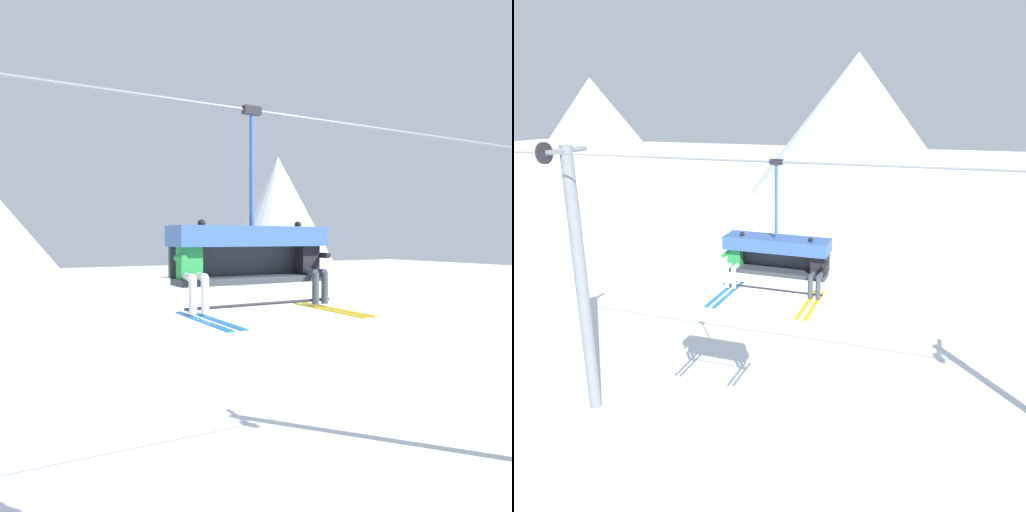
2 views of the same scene
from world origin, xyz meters
The scene contains 8 objects.
ground_plane centered at (0.00, 0.00, 0.00)m, with size 200.00×200.00×0.00m, color silver.
mountain_peak_west centered at (-39.64, 43.44, 6.12)m, with size 18.40×18.40×12.24m.
mountain_peak_central centered at (-6.48, 43.42, 7.11)m, with size 22.36×22.36×14.21m.
lift_tower_near centered at (-7.27, -0.02, 4.28)m, with size 0.36×1.88×8.23m.
lift_cable centered at (0.78, -0.80, 7.95)m, with size 18.10×0.05×0.05m.
chairlift_chair centered at (-1.03, -0.73, 5.95)m, with size 2.44×0.74×2.93m.
skier_green centered at (-2.03, -0.94, 5.67)m, with size 0.48×1.70×1.34m.
skier_black centered at (-0.03, -0.94, 5.67)m, with size 0.48×1.70×1.34m.
Camera 2 is at (2.34, -11.22, 9.16)m, focal length 35.00 mm.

